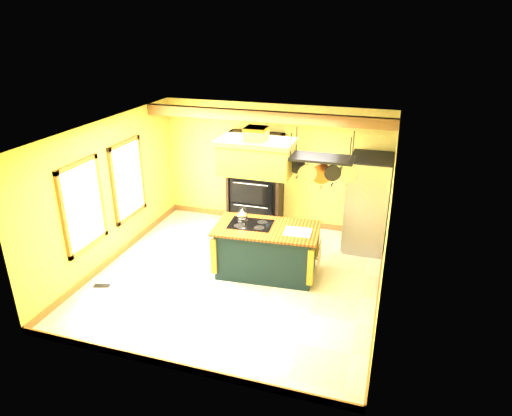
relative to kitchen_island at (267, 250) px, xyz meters
The scene contains 15 objects.
floor 0.72m from the kitchen_island, 147.83° to the right, with size 5.00×5.00×0.00m, color beige.
ceiling 2.30m from the kitchen_island, 147.83° to the right, with size 5.00×5.00×0.00m, color white.
wall_back 2.42m from the kitchen_island, 101.96° to the left, with size 5.00×0.02×2.70m, color gold.
wall_front 2.97m from the kitchen_island, 99.49° to the right, with size 5.00×0.02×2.70m, color gold.
wall_left 3.11m from the kitchen_island, behind, with size 0.02×5.00×2.70m, color gold.
wall_right 2.23m from the kitchen_island, ahead, with size 0.02×5.00×2.70m, color gold.
ceiling_beam 2.59m from the kitchen_island, 108.38° to the left, with size 5.00×0.15×0.20m, color brown.
window_near 3.27m from the kitchen_island, 159.54° to the right, with size 0.06×1.06×1.56m.
window_far 3.09m from the kitchen_island, behind, with size 0.06×1.06×1.56m.
kitchen_island is the anchor object (origin of this frame).
range_hood 1.77m from the kitchen_island, behind, with size 1.29×0.73×0.80m.
pot_rack 1.93m from the kitchen_island, ahead, with size 1.11×0.51×0.90m.
refrigerator 2.32m from the kitchen_island, 44.94° to the left, with size 0.81×0.96×1.87m.
hutch 2.17m from the kitchen_island, 112.75° to the left, with size 1.19×0.54×2.11m.
floor_register 2.97m from the kitchen_island, 153.54° to the right, with size 0.28×0.12×0.01m, color black.
Camera 1 is at (2.47, -6.73, 4.37)m, focal length 32.00 mm.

